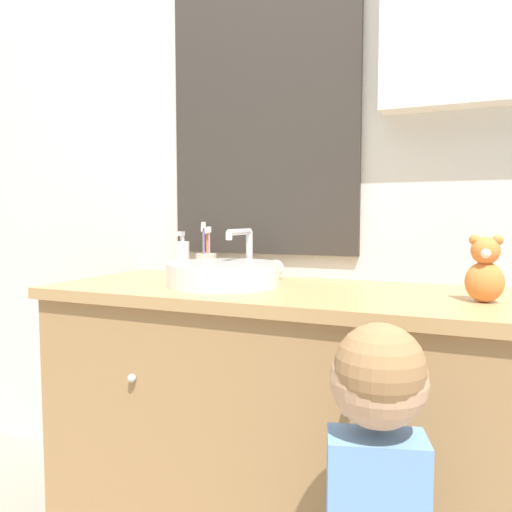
{
  "coord_description": "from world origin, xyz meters",
  "views": [
    {
      "loc": [
        0.56,
        -1.11,
        1.07
      ],
      "look_at": [
        -0.03,
        0.26,
        0.95
      ],
      "focal_mm": 35.0,
      "sensor_mm": 36.0,
      "label": 1
    }
  ],
  "objects_px": {
    "sink_basin": "(225,273)",
    "toothbrush_holder": "(206,263)",
    "soap_dispenser": "(182,257)",
    "child_figure": "(377,485)",
    "teddy_bear": "(485,271)"
  },
  "relations": [
    {
      "from": "sink_basin",
      "to": "toothbrush_holder",
      "type": "height_order",
      "value": "toothbrush_holder"
    },
    {
      "from": "toothbrush_holder",
      "to": "soap_dispenser",
      "type": "xyz_separation_m",
      "value": [
        -0.09,
        -0.02,
        0.02
      ]
    },
    {
      "from": "sink_basin",
      "to": "child_figure",
      "type": "xyz_separation_m",
      "value": [
        0.57,
        -0.49,
        -0.32
      ]
    },
    {
      "from": "toothbrush_holder",
      "to": "teddy_bear",
      "type": "xyz_separation_m",
      "value": [
        0.94,
        -0.25,
        0.03
      ]
    },
    {
      "from": "child_figure",
      "to": "teddy_bear",
      "type": "distance_m",
      "value": 0.62
    },
    {
      "from": "sink_basin",
      "to": "teddy_bear",
      "type": "height_order",
      "value": "sink_basin"
    },
    {
      "from": "sink_basin",
      "to": "child_figure",
      "type": "height_order",
      "value": "sink_basin"
    },
    {
      "from": "toothbrush_holder",
      "to": "teddy_bear",
      "type": "distance_m",
      "value": 0.97
    },
    {
      "from": "sink_basin",
      "to": "toothbrush_holder",
      "type": "bearing_deg",
      "value": 130.53
    },
    {
      "from": "toothbrush_holder",
      "to": "soap_dispenser",
      "type": "relative_size",
      "value": 1.22
    },
    {
      "from": "sink_basin",
      "to": "toothbrush_holder",
      "type": "distance_m",
      "value": 0.29
    },
    {
      "from": "child_figure",
      "to": "soap_dispenser",
      "type": "bearing_deg",
      "value": 140.79
    },
    {
      "from": "toothbrush_holder",
      "to": "soap_dispenser",
      "type": "bearing_deg",
      "value": -166.34
    },
    {
      "from": "soap_dispenser",
      "to": "child_figure",
      "type": "distance_m",
      "value": 1.14
    },
    {
      "from": "toothbrush_holder",
      "to": "child_figure",
      "type": "xyz_separation_m",
      "value": [
        0.75,
        -0.71,
        -0.33
      ]
    }
  ]
}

